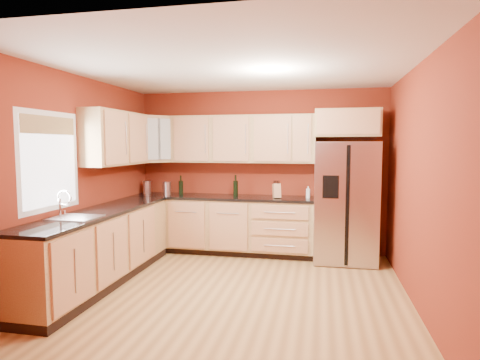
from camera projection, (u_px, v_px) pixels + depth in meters
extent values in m
plane|color=olive|center=(233.00, 293.00, 4.70)|extent=(4.00, 4.00, 0.00)
plane|color=silver|center=(232.00, 67.00, 4.48)|extent=(4.00, 4.00, 0.00)
cube|color=maroon|center=(259.00, 171.00, 6.54)|extent=(4.00, 0.04, 2.60)
cube|color=maroon|center=(166.00, 211.00, 2.64)|extent=(4.00, 0.04, 2.60)
cube|color=maroon|center=(76.00, 180.00, 4.99)|extent=(0.04, 4.00, 2.60)
cube|color=maroon|center=(419.00, 186.00, 4.19)|extent=(0.04, 4.00, 2.60)
cube|color=#9D754C|center=(222.00, 226.00, 6.43)|extent=(2.90, 0.60, 0.88)
cube|color=#9D754C|center=(100.00, 249.00, 5.00)|extent=(0.60, 2.80, 0.88)
cube|color=black|center=(222.00, 197.00, 6.38)|extent=(2.90, 0.62, 0.04)
cube|color=black|center=(100.00, 212.00, 4.96)|extent=(0.62, 2.80, 0.04)
cube|color=#9D754C|center=(242.00, 139.00, 6.38)|extent=(2.30, 0.33, 0.75)
cube|color=#9D754C|center=(116.00, 138.00, 5.62)|extent=(0.33, 1.35, 0.75)
cube|color=#9D754C|center=(155.00, 139.00, 6.51)|extent=(0.67, 0.67, 0.75)
cube|color=#9D754C|center=(347.00, 123.00, 5.91)|extent=(0.92, 0.60, 0.40)
cube|color=silver|center=(345.00, 202.00, 5.94)|extent=(0.90, 0.75, 1.78)
cube|color=white|center=(50.00, 161.00, 4.48)|extent=(0.03, 0.90, 1.00)
cylinder|color=silver|center=(147.00, 187.00, 6.67)|extent=(0.17, 0.17, 0.21)
cylinder|color=silver|center=(167.00, 188.00, 6.50)|extent=(0.17, 0.17, 0.21)
cube|color=tan|center=(277.00, 191.00, 6.13)|extent=(0.14, 0.13, 0.22)
cylinder|color=white|center=(308.00, 192.00, 6.11)|extent=(0.06, 0.06, 0.18)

